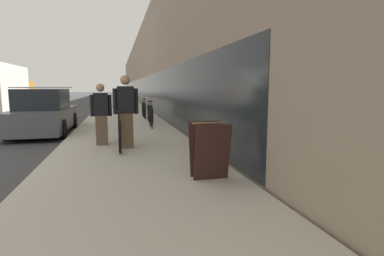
% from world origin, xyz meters
% --- Properties ---
extents(sidewalk_slab, '(3.43, 70.00, 0.13)m').
position_xyz_m(sidewalk_slab, '(5.32, 21.00, 0.07)').
color(sidewalk_slab, '#BCB5A5').
rests_on(sidewalk_slab, ground).
extents(storefront_facade, '(10.01, 70.00, 6.51)m').
position_xyz_m(storefront_facade, '(12.07, 29.00, 3.25)').
color(storefront_facade, gray).
rests_on(storefront_facade, ground).
extents(tandem_bicycle, '(0.52, 2.52, 0.94)m').
position_xyz_m(tandem_bicycle, '(5.09, 1.29, 0.53)').
color(tandem_bicycle, black).
rests_on(tandem_bicycle, sidewalk_slab).
extents(person_rider, '(0.59, 0.23, 1.73)m').
position_xyz_m(person_rider, '(5.25, 0.98, 1.00)').
color(person_rider, brown).
rests_on(person_rider, sidewalk_slab).
extents(person_bystander, '(0.52, 0.20, 1.53)m').
position_xyz_m(person_bystander, '(4.66, 1.52, 0.90)').
color(person_bystander, brown).
rests_on(person_bystander, sidewalk_slab).
extents(bike_rack_hoop, '(0.05, 0.60, 0.84)m').
position_xyz_m(bike_rack_hoop, '(6.21, 4.48, 0.64)').
color(bike_rack_hoop, black).
rests_on(bike_rack_hoop, sidewalk_slab).
extents(cruiser_bike_nearest, '(0.52, 1.79, 0.95)m').
position_xyz_m(cruiser_bike_nearest, '(6.33, 5.79, 0.53)').
color(cruiser_bike_nearest, black).
rests_on(cruiser_bike_nearest, sidewalk_slab).
extents(cruiser_bike_middle, '(0.52, 1.72, 0.96)m').
position_xyz_m(cruiser_bike_middle, '(6.27, 8.16, 0.53)').
color(cruiser_bike_middle, black).
rests_on(cruiser_bike_middle, sidewalk_slab).
extents(sandwich_board_sign, '(0.56, 0.56, 0.90)m').
position_xyz_m(sandwich_board_sign, '(6.45, -1.80, 0.58)').
color(sandwich_board_sign, '#331E19').
rests_on(sandwich_board_sign, sidewalk_slab).
extents(parked_sedan_curbside, '(1.77, 4.16, 1.59)m').
position_xyz_m(parked_sedan_curbside, '(2.60, 4.86, 0.68)').
color(parked_sedan_curbside, '#4C5156').
rests_on(parked_sedan_curbside, ground).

